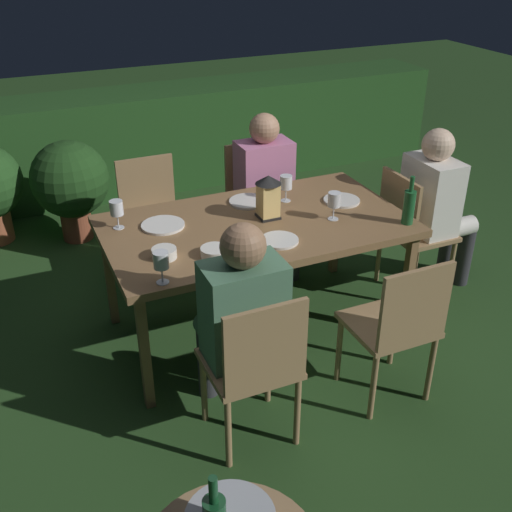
{
  "coord_description": "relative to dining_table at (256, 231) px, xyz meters",
  "views": [
    {
      "loc": [
        -1.31,
        -2.96,
        2.31
      ],
      "look_at": [
        0.0,
        0.0,
        0.52
      ],
      "focal_mm": 43.16,
      "sensor_mm": 36.0,
      "label": 1
    }
  ],
  "objects": [
    {
      "name": "lantern_centerpiece",
      "position": [
        0.09,
        0.04,
        0.2
      ],
      "size": [
        0.15,
        0.15,
        0.27
      ],
      "color": "black",
      "rests_on": "dining_table"
    },
    {
      "name": "plate_d",
      "position": [
        0.07,
        0.28,
        0.06
      ],
      "size": [
        0.24,
        0.24,
        0.01
      ],
      "primitive_type": "cylinder",
      "color": "silver",
      "rests_on": "dining_table"
    },
    {
      "name": "dining_table",
      "position": [
        0.0,
        0.0,
        0.0
      ],
      "size": [
        1.77,
        1.0,
        0.74
      ],
      "color": "olive",
      "rests_on": "ground"
    },
    {
      "name": "person_in_cream",
      "position": [
        1.33,
        0.0,
        -0.05
      ],
      "size": [
        0.48,
        0.38,
        1.15
      ],
      "color": "white",
      "rests_on": "ground"
    },
    {
      "name": "wine_glass_d",
      "position": [
        0.44,
        -0.14,
        0.17
      ],
      "size": [
        0.08,
        0.08,
        0.17
      ],
      "color": "silver",
      "rests_on": "dining_table"
    },
    {
      "name": "chair_side_right_a",
      "position": [
        -0.4,
        0.89,
        -0.21
      ],
      "size": [
        0.42,
        0.4,
        0.87
      ],
      "color": "#9E7A51",
      "rests_on": "ground"
    },
    {
      "name": "wine_glass_b",
      "position": [
        -0.75,
        0.25,
        0.17
      ],
      "size": [
        0.08,
        0.08,
        0.17
      ],
      "color": "silver",
      "rests_on": "dining_table"
    },
    {
      "name": "chair_side_right_b",
      "position": [
        0.4,
        0.89,
        -0.21
      ],
      "size": [
        0.42,
        0.4,
        0.87
      ],
      "color": "#9E7A51",
      "rests_on": "ground"
    },
    {
      "name": "plate_c",
      "position": [
        0.61,
        0.06,
        0.06
      ],
      "size": [
        0.23,
        0.23,
        0.01
      ],
      "primitive_type": "cylinder",
      "color": "silver",
      "rests_on": "dining_table"
    },
    {
      "name": "bowl_bread",
      "position": [
        -0.36,
        -0.28,
        0.08
      ],
      "size": [
        0.15,
        0.15,
        0.05
      ],
      "color": "silver",
      "rests_on": "dining_table"
    },
    {
      "name": "green_bottle_on_table",
      "position": [
        0.8,
        -0.36,
        0.16
      ],
      "size": [
        0.07,
        0.07,
        0.29
      ],
      "color": "#1E5B2D",
      "rests_on": "dining_table"
    },
    {
      "name": "plate_a",
      "position": [
        0.02,
        -0.27,
        0.06
      ],
      "size": [
        0.21,
        0.21,
        0.01
      ],
      "primitive_type": "cylinder",
      "color": "white",
      "rests_on": "dining_table"
    },
    {
      "name": "ground_plane",
      "position": [
        0.0,
        0.0,
        -0.69
      ],
      "size": [
        16.0,
        16.0,
        0.0
      ],
      "primitive_type": "plane",
      "color": "#26471E"
    },
    {
      "name": "potted_plant_corner",
      "position": [
        -0.82,
        1.74,
        -0.2
      ],
      "size": [
        0.61,
        0.61,
        0.82
      ],
      "color": "brown",
      "rests_on": "ground"
    },
    {
      "name": "person_in_pink",
      "position": [
        0.4,
        0.7,
        -0.05
      ],
      "size": [
        0.38,
        0.47,
        1.15
      ],
      "color": "#C675A3",
      "rests_on": "ground"
    },
    {
      "name": "chair_side_left_b",
      "position": [
        0.4,
        -0.89,
        -0.21
      ],
      "size": [
        0.42,
        0.4,
        0.87
      ],
      "color": "#9E7A51",
      "rests_on": "ground"
    },
    {
      "name": "person_in_green",
      "position": [
        -0.4,
        -0.7,
        -0.05
      ],
      "size": [
        0.38,
        0.47,
        1.15
      ],
      "color": "#4C7A5B",
      "rests_on": "ground"
    },
    {
      "name": "plate_b",
      "position": [
        -0.51,
        0.17,
        0.06
      ],
      "size": [
        0.25,
        0.25,
        0.01
      ],
      "primitive_type": "cylinder",
      "color": "white",
      "rests_on": "dining_table"
    },
    {
      "name": "bowl_olives",
      "position": [
        -0.61,
        -0.19,
        0.08
      ],
      "size": [
        0.13,
        0.13,
        0.05
      ],
      "color": "silver",
      "rests_on": "dining_table"
    },
    {
      "name": "wine_glass_a",
      "position": [
        -0.69,
        -0.43,
        0.17
      ],
      "size": [
        0.08,
        0.08,
        0.17
      ],
      "color": "silver",
      "rests_on": "dining_table"
    },
    {
      "name": "chair_side_left_a",
      "position": [
        -0.4,
        -0.89,
        -0.21
      ],
      "size": [
        0.42,
        0.4,
        0.87
      ],
      "color": "#9E7A51",
      "rests_on": "ground"
    },
    {
      "name": "hedge_backdrop",
      "position": [
        0.0,
        2.64,
        -0.24
      ],
      "size": [
        6.0,
        0.64,
        0.91
      ],
      "primitive_type": "cube",
      "color": "#234C1E",
      "rests_on": "ground"
    },
    {
      "name": "chair_head_far",
      "position": [
        1.13,
        0.0,
        -0.21
      ],
      "size": [
        0.4,
        0.42,
        0.87
      ],
      "color": "#9E7A51",
      "rests_on": "ground"
    },
    {
      "name": "wine_glass_c",
      "position": [
        0.3,
        0.21,
        0.17
      ],
      "size": [
        0.08,
        0.08,
        0.17
      ],
      "color": "silver",
      "rests_on": "dining_table"
    }
  ]
}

